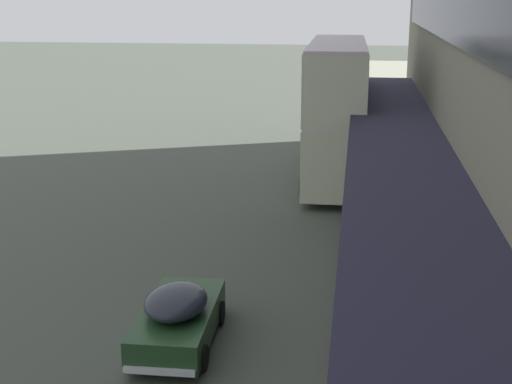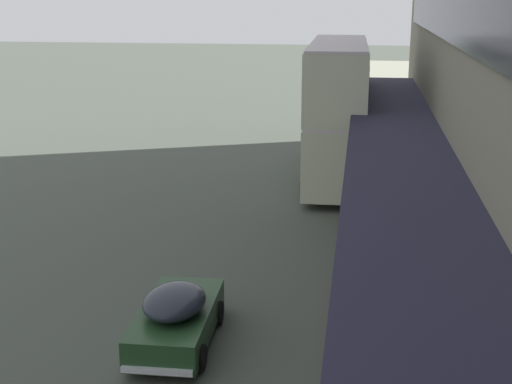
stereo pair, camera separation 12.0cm
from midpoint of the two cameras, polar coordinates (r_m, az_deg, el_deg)
transit_bus_kerbside_front at (r=33.92m, az=6.61°, el=6.79°), size 2.96×11.39×6.49m
sedan_far_back at (r=18.37m, az=-6.20°, el=-9.88°), size 1.98×4.27×1.58m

